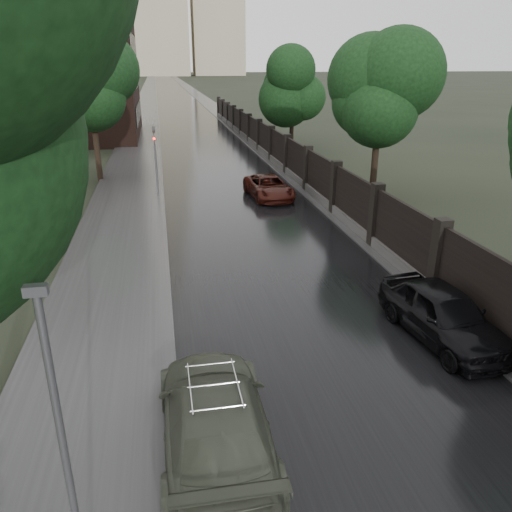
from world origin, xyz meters
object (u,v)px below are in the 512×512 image
(traffic_light, at_px, (155,156))
(volga_sedan, at_px, (215,419))
(tree_left_far, at_px, (91,97))
(car_right_near, at_px, (443,314))
(lamp_post, at_px, (67,466))
(car_right_far, at_px, (269,187))
(tree_right_b, at_px, (379,109))
(tree_right_c, at_px, (293,91))

(traffic_light, height_order, volga_sedan, traffic_light)
(tree_left_far, relative_size, car_right_near, 1.63)
(lamp_post, xyz_separation_m, car_right_far, (7.33, 22.16, -2.04))
(tree_left_far, height_order, traffic_light, tree_left_far)
(tree_right_b, distance_m, traffic_light, 12.44)
(traffic_light, xyz_separation_m, volga_sedan, (0.99, -20.67, -1.63))
(lamp_post, height_order, car_right_near, lamp_post)
(lamp_post, relative_size, car_right_near, 1.13)
(car_right_near, bearing_deg, tree_right_b, 67.89)
(tree_right_b, relative_size, tree_right_c, 1.00)
(tree_right_c, bearing_deg, volga_sedan, -106.86)
(volga_sedan, bearing_deg, lamp_post, 54.22)
(lamp_post, bearing_deg, traffic_light, 87.32)
(tree_left_far, relative_size, lamp_post, 1.45)
(tree_right_c, distance_m, traffic_light, 19.26)
(car_right_near, height_order, car_right_far, car_right_near)
(lamp_post, distance_m, traffic_light, 23.52)
(tree_right_b, distance_m, tree_right_c, 18.00)
(tree_right_c, distance_m, volga_sedan, 37.51)
(tree_left_far, bearing_deg, lamp_post, -84.79)
(tree_left_far, height_order, lamp_post, tree_left_far)
(volga_sedan, relative_size, car_right_far, 1.15)
(volga_sedan, bearing_deg, traffic_light, -86.53)
(tree_right_b, height_order, volga_sedan, tree_right_b)
(tree_left_far, distance_m, car_right_far, 12.65)
(volga_sedan, bearing_deg, tree_left_far, -78.92)
(car_right_near, bearing_deg, tree_right_c, 76.47)
(tree_right_b, xyz_separation_m, car_right_far, (-5.57, 1.66, -4.31))
(traffic_light, bearing_deg, car_right_far, -12.06)
(tree_right_b, relative_size, car_right_far, 1.53)
(traffic_light, bearing_deg, lamp_post, -92.68)
(traffic_light, relative_size, car_right_far, 0.88)
(car_right_far, bearing_deg, volga_sedan, -109.28)
(car_right_near, xyz_separation_m, car_right_far, (-1.47, 16.18, -0.14))
(car_right_near, relative_size, car_right_far, 0.99)
(lamp_post, distance_m, car_right_near, 10.81)
(tree_left_far, bearing_deg, volga_sedan, -79.65)
(tree_right_b, xyz_separation_m, tree_right_c, (0.00, 18.00, 0.00))
(tree_right_b, height_order, lamp_post, tree_right_b)
(tree_right_c, height_order, car_right_far, tree_right_c)
(tree_right_b, bearing_deg, tree_left_far, 152.70)
(lamp_post, relative_size, traffic_light, 1.28)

